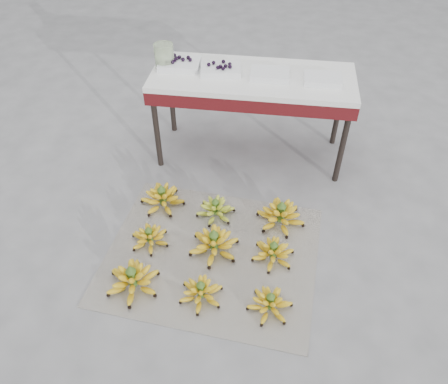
# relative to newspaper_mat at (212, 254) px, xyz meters

# --- Properties ---
(ground) EXTENTS (60.00, 60.00, 0.00)m
(ground) POSITION_rel_newspaper_mat_xyz_m (0.04, 0.05, -0.00)
(ground) COLOR slate
(ground) RESTS_ON ground
(newspaper_mat) EXTENTS (1.34, 1.16, 0.01)m
(newspaper_mat) POSITION_rel_newspaper_mat_xyz_m (0.00, 0.00, 0.00)
(newspaper_mat) COLOR beige
(newspaper_mat) RESTS_ON ground
(bunch_front_left) EXTENTS (0.39, 0.39, 0.19)m
(bunch_front_left) POSITION_rel_newspaper_mat_xyz_m (-0.40, -0.29, 0.07)
(bunch_front_left) COLOR yellow
(bunch_front_left) RESTS_ON newspaper_mat
(bunch_front_center) EXTENTS (0.30, 0.30, 0.15)m
(bunch_front_center) POSITION_rel_newspaper_mat_xyz_m (-0.01, -0.31, 0.05)
(bunch_front_center) COLOR yellow
(bunch_front_center) RESTS_ON newspaper_mat
(bunch_front_right) EXTENTS (0.30, 0.30, 0.15)m
(bunch_front_right) POSITION_rel_newspaper_mat_xyz_m (0.37, -0.33, 0.05)
(bunch_front_right) COLOR yellow
(bunch_front_right) RESTS_ON newspaper_mat
(bunch_mid_left) EXTENTS (0.31, 0.31, 0.14)m
(bunch_mid_left) POSITION_rel_newspaper_mat_xyz_m (-0.39, 0.04, 0.05)
(bunch_mid_left) COLOR yellow
(bunch_mid_left) RESTS_ON newspaper_mat
(bunch_mid_center) EXTENTS (0.37, 0.37, 0.19)m
(bunch_mid_center) POSITION_rel_newspaper_mat_xyz_m (0.01, 0.03, 0.07)
(bunch_mid_center) COLOR yellow
(bunch_mid_center) RESTS_ON newspaper_mat
(bunch_mid_right) EXTENTS (0.30, 0.30, 0.16)m
(bunch_mid_right) POSITION_rel_newspaper_mat_xyz_m (0.37, 0.02, 0.06)
(bunch_mid_right) COLOR yellow
(bunch_mid_right) RESTS_ON newspaper_mat
(bunch_back_left) EXTENTS (0.36, 0.36, 0.18)m
(bunch_back_left) POSITION_rel_newspaper_mat_xyz_m (-0.39, 0.38, 0.06)
(bunch_back_left) COLOR yellow
(bunch_back_left) RESTS_ON newspaper_mat
(bunch_back_center) EXTENTS (0.27, 0.27, 0.15)m
(bunch_back_center) POSITION_rel_newspaper_mat_xyz_m (-0.03, 0.33, 0.06)
(bunch_back_center) COLOR #85A62C
(bunch_back_center) RESTS_ON newspaper_mat
(bunch_back_right) EXTENTS (0.40, 0.40, 0.19)m
(bunch_back_right) POSITION_rel_newspaper_mat_xyz_m (0.40, 0.32, 0.07)
(bunch_back_right) COLOR yellow
(bunch_back_right) RESTS_ON newspaper_mat
(vendor_table) EXTENTS (1.38, 0.55, 0.66)m
(vendor_table) POSITION_rel_newspaper_mat_xyz_m (0.13, 1.04, 0.58)
(vendor_table) COLOR black
(vendor_table) RESTS_ON ground
(tray_far_left) EXTENTS (0.29, 0.21, 0.07)m
(tray_far_left) POSITION_rel_newspaper_mat_xyz_m (-0.39, 1.07, 0.68)
(tray_far_left) COLOR silver
(tray_far_left) RESTS_ON vendor_table
(tray_left) EXTENTS (0.29, 0.23, 0.07)m
(tray_left) POSITION_rel_newspaper_mat_xyz_m (-0.09, 1.04, 0.68)
(tray_left) COLOR silver
(tray_left) RESTS_ON vendor_table
(tray_right) EXTENTS (0.26, 0.19, 0.04)m
(tray_right) POSITION_rel_newspaper_mat_xyz_m (0.24, 1.02, 0.68)
(tray_right) COLOR silver
(tray_right) RESTS_ON vendor_table
(tray_far_right) EXTENTS (0.25, 0.18, 0.04)m
(tray_far_right) POSITION_rel_newspaper_mat_xyz_m (0.59, 1.00, 0.68)
(tray_far_right) COLOR silver
(tray_far_right) RESTS_ON vendor_table
(glass_jar) EXTENTS (0.16, 0.16, 0.17)m
(glass_jar) POSITION_rel_newspaper_mat_xyz_m (-0.48, 1.06, 0.74)
(glass_jar) COLOR beige
(glass_jar) RESTS_ON vendor_table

